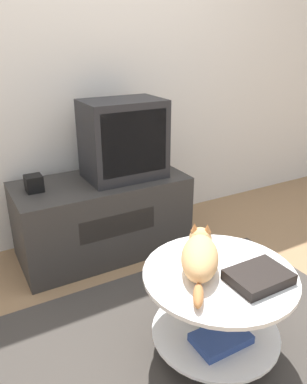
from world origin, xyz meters
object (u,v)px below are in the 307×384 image
(tv, at_px, (123,139))
(dvd_box, at_px, (259,277))
(speaker, at_px, (34,183))
(cat, at_px, (200,255))

(tv, xyz_separation_m, dvd_box, (0.02, -1.21, -0.29))
(tv, distance_m, speaker, 0.61)
(tv, distance_m, cat, 1.06)
(speaker, relative_size, cat, 0.23)
(tv, distance_m, dvd_box, 1.25)
(speaker, relative_size, dvd_box, 0.41)
(speaker, distance_m, dvd_box, 1.38)
(speaker, xyz_separation_m, cat, (0.44, -1.05, -0.05))
(tv, relative_size, dvd_box, 2.06)
(dvd_box, bearing_deg, speaker, 115.34)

